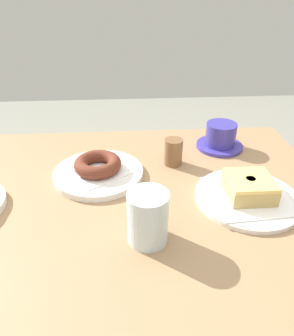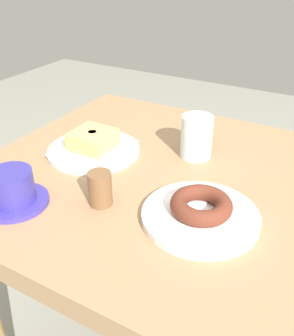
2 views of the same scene
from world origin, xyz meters
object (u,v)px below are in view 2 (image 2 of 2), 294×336
Objects in this scene: plate_chocolate_ring at (200,216)px; sugar_jar at (100,189)px; donut_chocolate_ring at (201,205)px; donut_glazed_square at (93,140)px; coffee_cup at (13,190)px; plate_glazed_square at (94,150)px; water_glass at (196,137)px.

plate_chocolate_ring is 3.13× the size of sugar_jar.
donut_chocolate_ring is 0.20m from sugar_jar.
donut_glazed_square reaches higher than donut_chocolate_ring.
coffee_cup reaches higher than plate_chocolate_ring.
coffee_cup is at bearing 21.31° from donut_chocolate_ring.
plate_chocolate_ring reaches higher than plate_glazed_square.
coffee_cup is (0.01, 0.25, -0.00)m from donut_glazed_square.
donut_chocolate_ring is at bearing 115.08° from water_glass.
sugar_jar is at bearing 130.05° from plate_glazed_square.
sugar_jar is at bearing 13.99° from plate_chocolate_ring.
water_glass is (-0.23, -0.11, 0.05)m from plate_glazed_square.
plate_glazed_square is 0.35m from plate_chocolate_ring.
water_glass is at bearing -122.95° from coffee_cup.
plate_glazed_square is 1.03× the size of plate_chocolate_ring.
water_glass is 0.29m from sugar_jar.
water_glass reaches higher than plate_glazed_square.
coffee_cup is (0.34, 0.13, -0.00)m from donut_chocolate_ring.
plate_chocolate_ring is at bearing -158.69° from coffee_cup.
donut_glazed_square is 0.25m from water_glass.
sugar_jar is (0.09, 0.28, -0.02)m from water_glass.
plate_chocolate_ring is 2.14× the size of water_glass.
sugar_jar is (-0.14, 0.17, 0.00)m from donut_glazed_square.
plate_chocolate_ring is at bearing -166.01° from sugar_jar.
donut_glazed_square is 0.84× the size of donut_chocolate_ring.
donut_chocolate_ring is at bearing -158.69° from coffee_cup.
coffee_cup reaches higher than donut_chocolate_ring.
donut_glazed_square is 0.22m from sugar_jar.
donut_chocolate_ring is at bearing 0.00° from plate_chocolate_ring.
plate_glazed_square is 0.03m from donut_glazed_square.
coffee_cup is 1.88× the size of sugar_jar.
plate_glazed_square is 0.22m from sugar_jar.
water_glass is 1.46× the size of sugar_jar.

